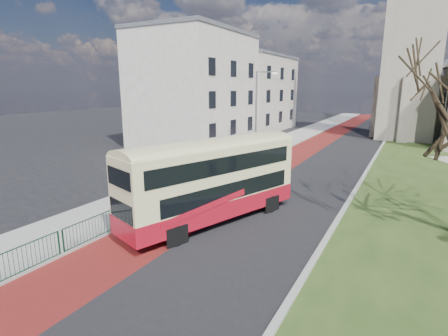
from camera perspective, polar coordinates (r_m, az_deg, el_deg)
The scene contains 11 objects.
ground at distance 17.40m, azimuth -5.03°, elevation -9.44°, with size 160.00×160.00×0.00m, color black.
road_carriageway at distance 34.83m, azimuth 15.51°, elevation 1.61°, with size 9.00×120.00×0.01m, color black.
bus_lane at distance 35.50m, azimuth 11.27°, elevation 2.05°, with size 3.40×120.00×0.01m, color #591414.
pavement_west at distance 36.76m, azimuth 5.61°, elevation 2.70°, with size 4.00×120.00×0.12m, color gray.
kerb_west at distance 36.05m, azimuth 8.54°, elevation 2.42°, with size 0.25×120.00×0.13m, color #999993.
kerb_east at distance 36.09m, azimuth 23.37°, elevation 1.49°, with size 0.25×80.00×0.13m, color #999993.
pedestrian_railing at distance 21.91m, azimuth -5.78°, elevation -3.14°, with size 0.07×24.00×1.12m.
street_block_near at distance 42.15m, azimuth -4.72°, elevation 12.86°, with size 10.30×14.30×13.00m.
street_block_far at distance 56.26m, azimuth 4.40°, elevation 12.15°, with size 10.30×16.30×11.50m.
streetlamp at distance 34.13m, azimuth 5.48°, elevation 9.58°, with size 2.13×0.18×8.00m.
bus at distance 17.15m, azimuth -1.86°, elevation -1.57°, with size 5.35×9.89×4.05m.
Camera 1 is at (8.93, -13.37, 6.66)m, focal length 28.00 mm.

